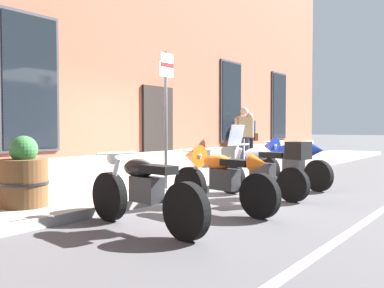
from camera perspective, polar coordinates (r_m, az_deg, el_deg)
ground_plane at (r=8.01m, az=-0.49°, el=-7.02°), size 140.00×140.00×0.00m
sidewalk at (r=8.72m, az=-6.55°, el=-5.82°), size 30.74×2.28×0.14m
lane_stripe at (r=6.66m, az=22.54°, el=-9.05°), size 30.74×0.12×0.01m
brick_pub_facade at (r=12.13m, az=-21.43°, el=16.68°), size 24.74×5.87×8.71m
motorcycle_black_naked at (r=5.47m, az=-6.50°, el=-6.24°), size 0.62×2.17×0.96m
motorcycle_orange_sport at (r=6.61m, az=3.55°, el=-4.18°), size 0.63×2.03×1.01m
motorcycle_silver_touring at (r=7.90m, az=9.72°, el=-3.12°), size 0.71×1.97×1.33m
motorcycle_blue_sport at (r=9.45m, az=12.72°, el=-2.19°), size 0.79×1.95×1.05m
pedestrian_tan_coat at (r=12.80m, az=6.95°, el=1.46°), size 0.47×0.42×1.74m
pedestrian_blue_top at (r=13.71m, az=7.65°, el=1.15°), size 0.38×0.62×1.61m
parking_sign at (r=8.05m, az=-3.45°, el=5.73°), size 0.36×0.07×2.55m
barrel_planter at (r=6.70m, az=-21.35°, el=-4.14°), size 0.70×0.70×1.03m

